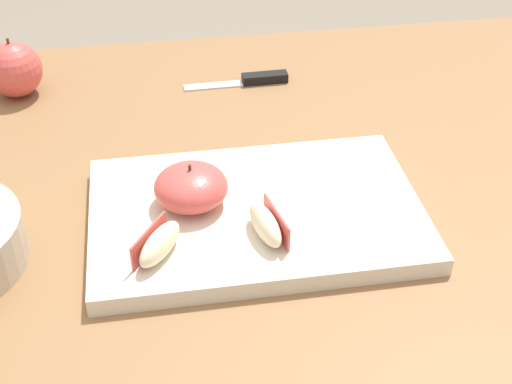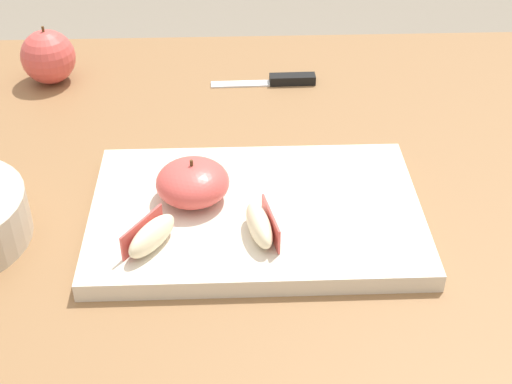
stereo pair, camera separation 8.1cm
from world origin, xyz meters
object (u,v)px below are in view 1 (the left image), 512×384
object	(u,v)px
apple_half_skin_up	(191,187)
apple_wedge_middle	(266,224)
cutting_board	(256,213)
paring_knife	(256,79)
whole_apple_pink_lady	(14,69)
apple_wedge_near_knife	(159,244)

from	to	relation	value
apple_half_skin_up	apple_wedge_middle	bearing A→B (deg)	-43.75
cutting_board	apple_half_skin_up	size ratio (longest dim) A/B	4.47
cutting_board	apple_wedge_middle	distance (m)	0.06
cutting_board	apple_half_skin_up	xyz separation A→B (m)	(-0.07, 0.02, 0.03)
apple_wedge_middle	paring_knife	xyz separation A→B (m)	(0.05, 0.39, -0.03)
cutting_board	whole_apple_pink_lady	size ratio (longest dim) A/B	4.20
cutting_board	whole_apple_pink_lady	xyz separation A→B (m)	(-0.30, 0.36, 0.03)
paring_knife	apple_half_skin_up	bearing A→B (deg)	-111.69
apple_half_skin_up	whole_apple_pink_lady	size ratio (longest dim) A/B	0.94
apple_wedge_middle	whole_apple_pink_lady	size ratio (longest dim) A/B	0.83
apple_wedge_middle	apple_half_skin_up	bearing A→B (deg)	136.25
apple_wedge_near_knife	paring_knife	bearing A→B (deg)	67.36
apple_wedge_middle	cutting_board	bearing A→B (deg)	92.58
apple_wedge_near_knife	apple_wedge_middle	xyz separation A→B (m)	(0.12, 0.01, 0.00)
apple_half_skin_up	paring_knife	xyz separation A→B (m)	(0.13, 0.32, -0.04)
apple_wedge_middle	whole_apple_pink_lady	world-z (taller)	whole_apple_pink_lady
cutting_board	apple_wedge_near_knife	world-z (taller)	apple_wedge_near_knife
apple_wedge_middle	paring_knife	distance (m)	0.39
apple_wedge_middle	whole_apple_pink_lady	xyz separation A→B (m)	(-0.30, 0.41, 0.00)
apple_half_skin_up	apple_wedge_near_knife	bearing A→B (deg)	-116.13
whole_apple_pink_lady	apple_wedge_middle	bearing A→B (deg)	-53.52
cutting_board	apple_wedge_near_knife	bearing A→B (deg)	-149.30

